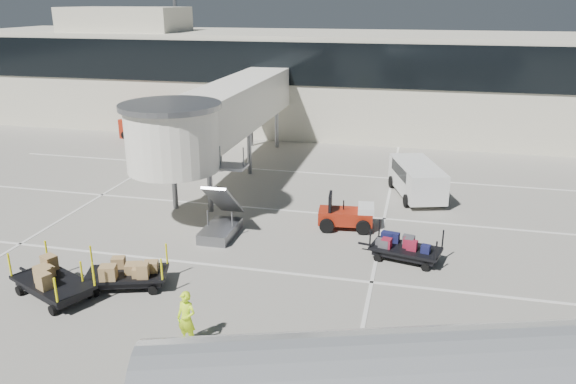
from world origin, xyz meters
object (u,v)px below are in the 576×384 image
(suitcase_cart, at_px, (407,250))
(belt_loader, at_px, (145,130))
(baggage_tug, at_px, (347,216))
(box_cart_near, at_px, (126,274))
(box_cart_far, at_px, (56,282))
(ground_worker, at_px, (186,318))
(minivan, at_px, (416,177))

(suitcase_cart, xyz_separation_m, belt_loader, (-21.19, 17.78, 0.26))
(baggage_tug, height_order, suitcase_cart, baggage_tug)
(box_cart_near, relative_size, box_cart_far, 0.94)
(baggage_tug, distance_m, suitcase_cart, 4.25)
(ground_worker, bearing_deg, belt_loader, 132.03)
(belt_loader, bearing_deg, box_cart_far, -56.72)
(suitcase_cart, distance_m, box_cart_far, 14.09)
(box_cart_near, relative_size, belt_loader, 0.87)
(ground_worker, bearing_deg, minivan, 80.06)
(suitcase_cart, bearing_deg, ground_worker, -117.55)
(baggage_tug, bearing_deg, suitcase_cart, -51.45)
(box_cart_near, relative_size, ground_worker, 2.06)
(suitcase_cart, xyz_separation_m, box_cart_near, (-10.48, -4.90, 0.05))
(ground_worker, height_order, minivan, minivan)
(ground_worker, relative_size, minivan, 0.35)
(ground_worker, bearing_deg, baggage_tug, 83.76)
(box_cart_near, bearing_deg, minivan, 34.59)
(baggage_tug, xyz_separation_m, box_cart_near, (-7.51, -7.93, -0.07))
(minivan, bearing_deg, belt_loader, 139.73)
(box_cart_far, bearing_deg, baggage_tug, 67.88)
(box_cart_near, xyz_separation_m, belt_loader, (-10.71, 22.68, 0.21))
(baggage_tug, relative_size, box_cart_far, 0.68)
(minivan, bearing_deg, suitcase_cart, -108.42)
(box_cart_near, bearing_deg, box_cart_far, -168.40)
(box_cart_far, xyz_separation_m, minivan, (12.87, 14.82, 0.53))
(box_cart_near, bearing_deg, suitcase_cart, 7.75)
(baggage_tug, distance_m, belt_loader, 23.44)
(box_cart_far, bearing_deg, minivan, 73.62)
(minivan, bearing_deg, box_cart_near, -145.34)
(belt_loader, bearing_deg, baggage_tug, -25.29)
(baggage_tug, height_order, ground_worker, ground_worker)
(ground_worker, distance_m, belt_loader, 29.47)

